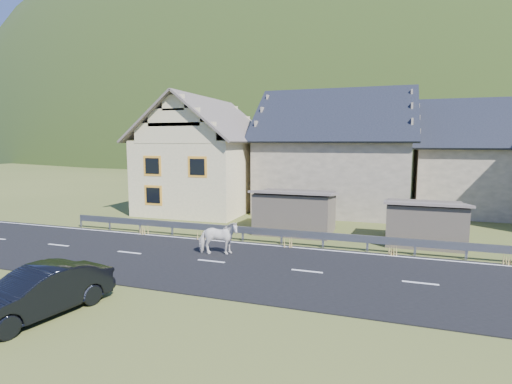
% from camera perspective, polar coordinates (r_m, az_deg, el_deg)
% --- Properties ---
extents(ground, '(160.00, 160.00, 0.00)m').
position_cam_1_polar(ground, '(15.59, 7.30, -11.30)').
color(ground, '#3D471E').
rests_on(ground, ground).
extents(road, '(60.00, 7.00, 0.04)m').
position_cam_1_polar(road, '(15.59, 7.30, -11.23)').
color(road, black).
rests_on(road, ground).
extents(lane_markings, '(60.00, 6.60, 0.01)m').
position_cam_1_polar(lane_markings, '(15.58, 7.30, -11.14)').
color(lane_markings, silver).
rests_on(lane_markings, road).
extents(guardrail, '(28.10, 0.09, 0.75)m').
position_cam_1_polar(guardrail, '(18.93, 9.56, -6.25)').
color(guardrail, '#93969B').
rests_on(guardrail, ground).
extents(shed_left, '(4.30, 3.30, 2.40)m').
position_cam_1_polar(shed_left, '(21.91, 5.61, -2.91)').
color(shed_left, brown).
rests_on(shed_left, ground).
extents(shed_right, '(3.80, 2.90, 2.20)m').
position_cam_1_polar(shed_right, '(20.95, 22.91, -4.20)').
color(shed_right, brown).
rests_on(shed_right, ground).
extents(house_cream, '(7.80, 9.80, 8.30)m').
position_cam_1_polar(house_cream, '(29.48, -7.20, 6.02)').
color(house_cream, beige).
rests_on(house_cream, ground).
extents(house_stone_a, '(10.80, 9.80, 8.90)m').
position_cam_1_polar(house_stone_a, '(29.77, 11.34, 6.48)').
color(house_stone_a, tan).
rests_on(house_stone_a, ground).
extents(house_stone_b, '(9.80, 8.80, 8.10)m').
position_cam_1_polar(house_stone_b, '(32.11, 29.87, 5.00)').
color(house_stone_b, tan).
rests_on(house_stone_b, ground).
extents(mountain, '(440.00, 280.00, 260.00)m').
position_cam_1_polar(mountain, '(196.11, 19.21, -0.52)').
color(mountain, '#1F3410').
rests_on(mountain, ground).
extents(conifer_patch, '(76.00, 50.00, 28.00)m').
position_cam_1_polar(conifer_patch, '(137.31, -6.24, 7.59)').
color(conifer_patch, black).
rests_on(conifer_patch, ground).
extents(horse, '(1.27, 1.90, 1.47)m').
position_cam_1_polar(horse, '(17.53, -5.43, -6.55)').
color(horse, white).
rests_on(horse, road).
extents(car, '(2.25, 4.41, 1.39)m').
position_cam_1_polar(car, '(13.16, -28.71, -12.50)').
color(car, black).
rests_on(car, ground).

